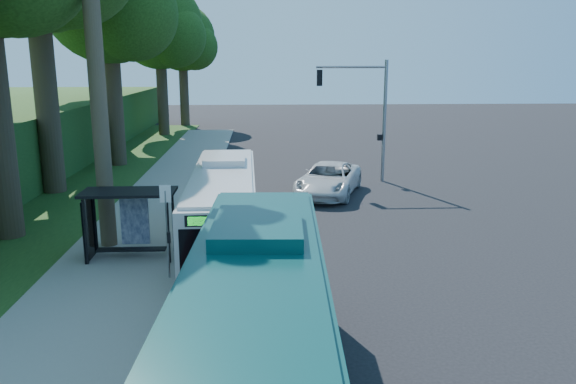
{
  "coord_description": "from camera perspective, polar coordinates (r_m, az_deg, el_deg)",
  "views": [
    {
      "loc": [
        -2.47,
        -22.15,
        6.93
      ],
      "look_at": [
        -1.26,
        1.0,
        1.5
      ],
      "focal_mm": 35.0,
      "sensor_mm": 36.0,
      "label": 1
    }
  ],
  "objects": [
    {
      "name": "ground",
      "position": [
        23.34,
        3.21,
        -4.12
      ],
      "size": [
        140.0,
        140.0,
        0.0
      ],
      "primitive_type": "plane",
      "color": "black",
      "rests_on": "ground"
    },
    {
      "name": "sidewalk",
      "position": [
        23.69,
        -14.67,
        -4.13
      ],
      "size": [
        4.5,
        70.0,
        0.12
      ],
      "primitive_type": "cube",
      "color": "gray",
      "rests_on": "ground"
    },
    {
      "name": "red_curb",
      "position": [
        19.57,
        -10.33,
        -7.58
      ],
      "size": [
        0.25,
        30.0,
        0.13
      ],
      "primitive_type": "cube",
      "color": "maroon",
      "rests_on": "ground"
    },
    {
      "name": "grass_verge",
      "position": [
        29.93,
        -23.51,
        -1.27
      ],
      "size": [
        8.0,
        70.0,
        0.06
      ],
      "primitive_type": "cube",
      "color": "#234719",
      "rests_on": "ground"
    },
    {
      "name": "bus_shelter",
      "position": [
        20.53,
        -16.39,
        -1.83
      ],
      "size": [
        3.2,
        1.51,
        2.55
      ],
      "color": "black",
      "rests_on": "ground"
    },
    {
      "name": "stop_sign_pole",
      "position": [
        18.06,
        -12.24,
        -2.7
      ],
      "size": [
        0.35,
        0.06,
        3.17
      ],
      "color": "gray",
      "rests_on": "ground"
    },
    {
      "name": "traffic_signal_pole",
      "position": [
        32.85,
        8.07,
        8.67
      ],
      "size": [
        4.1,
        0.3,
        7.0
      ],
      "color": "gray",
      "rests_on": "ground"
    },
    {
      "name": "tree_2",
      "position": [
        39.44,
        -17.68,
        17.74
      ],
      "size": [
        8.82,
        8.4,
        15.12
      ],
      "color": "#382B1E",
      "rests_on": "ground"
    },
    {
      "name": "tree_4",
      "position": [
        54.94,
        -12.84,
        15.78
      ],
      "size": [
        8.4,
        8.0,
        14.14
      ],
      "color": "#382B1E",
      "rests_on": "ground"
    },
    {
      "name": "tree_5",
      "position": [
        62.68,
        -10.64,
        14.82
      ],
      "size": [
        7.35,
        7.0,
        12.86
      ],
      "color": "#382B1E",
      "rests_on": "ground"
    },
    {
      "name": "white_bus",
      "position": [
        21.12,
        -6.52,
        -1.58
      ],
      "size": [
        2.53,
        10.91,
        3.24
      ],
      "rotation": [
        0.0,
        0.0,
        0.02
      ],
      "color": "silver",
      "rests_on": "ground"
    },
    {
      "name": "teal_bus",
      "position": [
        10.64,
        -3.43,
        -15.65
      ],
      "size": [
        3.21,
        12.49,
        3.69
      ],
      "rotation": [
        0.0,
        0.0,
        -0.05
      ],
      "color": "#0B3E3C",
      "rests_on": "ground"
    },
    {
      "name": "pickup",
      "position": [
        29.73,
        4.14,
        1.3
      ],
      "size": [
        4.54,
        6.55,
        1.66
      ],
      "primitive_type": "imported",
      "rotation": [
        0.0,
        0.0,
        -0.33
      ],
      "color": "silver",
      "rests_on": "ground"
    }
  ]
}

